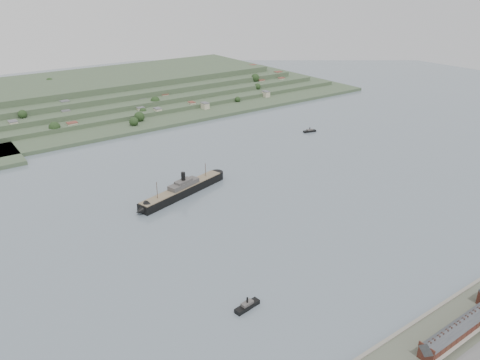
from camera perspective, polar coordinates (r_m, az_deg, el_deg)
ground at (r=363.78m, az=2.79°, el=-3.60°), size 1400.00×1400.00×0.00m
terrace_row at (r=264.20m, az=25.14°, el=-16.19°), size 55.60×9.80×11.07m
far_peninsula at (r=702.16m, az=-15.90°, el=10.07°), size 760.00×309.00×30.00m
steamship at (r=386.29m, az=-7.29°, el=-1.35°), size 95.76×36.27×23.46m
tugboat at (r=263.33m, az=0.89°, el=-15.07°), size 16.20×6.25×7.10m
ferry_east at (r=550.04m, az=8.49°, el=5.95°), size 16.00×7.59×5.79m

